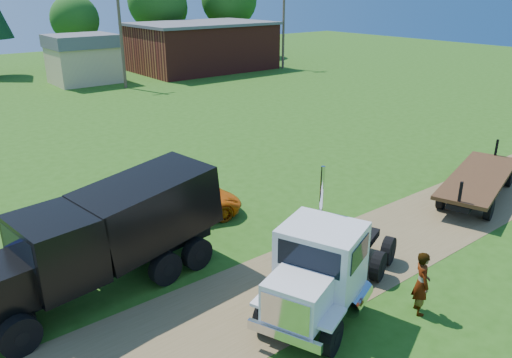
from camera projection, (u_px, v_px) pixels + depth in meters
ground at (380, 244)px, 18.66m from camera, size 140.00×140.00×0.00m
dirt_track at (380, 244)px, 18.66m from camera, size 120.00×4.20×0.01m
white_semi_tractor at (323, 269)px, 14.31m from camera, size 6.97×4.47×4.17m
black_dump_truck at (109, 233)px, 15.35m from camera, size 8.20×3.42×3.49m
orange_pickup at (185, 204)px, 20.48m from camera, size 5.13×3.25×1.32m
flatbed_trailer at (478, 180)px, 22.60m from camera, size 7.59×4.17×1.86m
spectator_a at (422, 283)px, 14.42m from camera, size 0.81×0.86×1.97m
spectator_b at (152, 179)px, 22.52m from camera, size 0.88×0.71×1.74m
brick_building at (202, 46)px, 57.37m from camera, size 15.40×10.40×5.30m
tan_shed at (83, 58)px, 49.31m from camera, size 6.20×5.40×4.70m
utility_poles at (121, 37)px, 46.00m from camera, size 42.20×0.28×9.00m
tree_row at (66, 7)px, 56.77m from camera, size 57.25×12.87×11.35m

